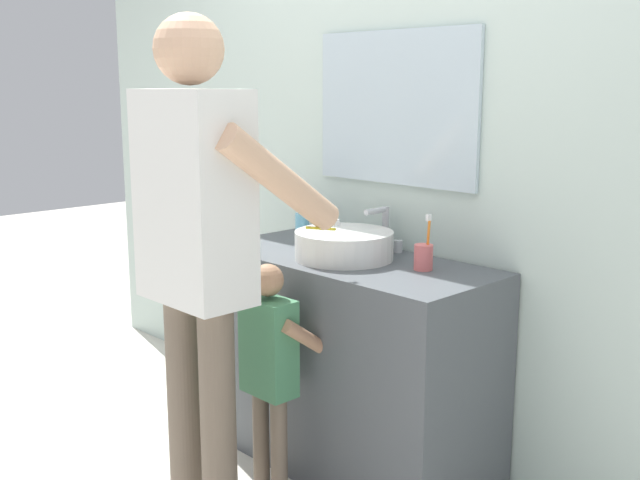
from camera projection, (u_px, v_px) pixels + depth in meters
The scene contains 8 objects.
back_wall at pixel (403, 130), 3.14m from camera, with size 4.40×0.10×2.70m.
vanity_cabinet at pixel (347, 362), 3.11m from camera, with size 1.22×0.54×0.86m, color #4C5156.
sink_basin at pixel (344, 245), 3.00m from camera, with size 0.39×0.39×0.11m.
faucet at pixel (383, 231), 3.15m from camera, with size 0.18×0.14×0.18m.
toothbrush_cup at pixel (424, 256), 2.82m from camera, with size 0.07×0.07×0.21m.
soap_bottle at pixel (302, 228), 3.29m from camera, with size 0.06×0.06×0.17m.
child_toddler at pixel (271, 360), 2.81m from camera, with size 0.28×0.28×0.91m.
adult_parent at pixel (199, 229), 2.58m from camera, with size 0.55×0.57×1.76m.
Camera 1 is at (2.05, -1.82, 1.54)m, focal length 43.09 mm.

